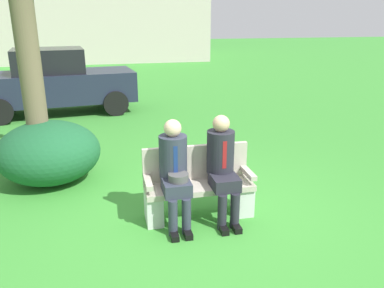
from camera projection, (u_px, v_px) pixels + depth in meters
ground_plane at (205, 214)px, 4.95m from camera, size 80.00×80.00×0.00m
park_bench at (198, 187)px, 4.82m from camera, size 1.36×0.44×0.90m
seated_man_left at (175, 168)px, 4.53m from camera, size 0.34×0.72×1.30m
seated_man_right at (222, 163)px, 4.66m from camera, size 0.34×0.72×1.32m
shrub_near_bench at (49, 152)px, 5.78m from camera, size 1.53×1.40×0.96m
parked_car_near at (56, 82)px, 9.87m from camera, size 4.06×2.09×1.68m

